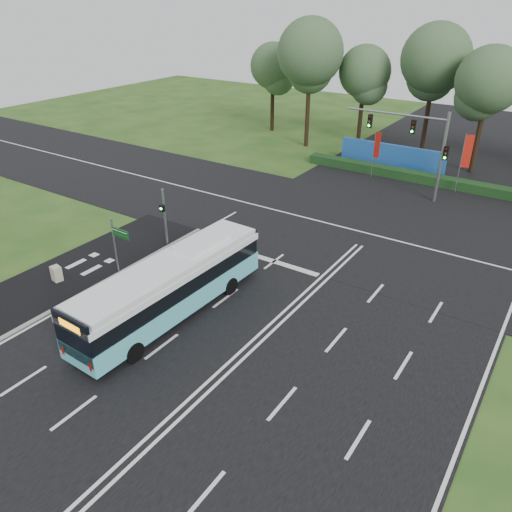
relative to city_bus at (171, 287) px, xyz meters
The scene contains 15 objects.
ground 5.60m from the city_bus, 30.41° to the left, with size 120.00×120.00×0.00m, color #224A18.
road_main 5.60m from the city_bus, 30.41° to the left, with size 20.00×120.00×0.04m, color black.
road_cross 15.50m from the city_bus, 72.59° to the left, with size 120.00×14.00×0.05m, color black.
bike_path 8.06m from the city_bus, behind, with size 5.00×18.00×0.06m, color black.
kerb_strip 5.73m from the city_bus, behind, with size 0.25×18.00×0.12m, color gray.
city_bus is the anchor object (origin of this frame).
pedestrian_signal 8.20m from the city_bus, 135.07° to the left, with size 0.32×0.44×3.89m.
street_sign 5.63m from the city_bus, 164.47° to the left, with size 1.36×0.13×3.48m.
utility_cabinet 8.04m from the city_bus, behind, with size 0.57×0.47×0.95m, color #BEB399.
banner_flag_left 26.01m from the city_bus, 89.18° to the left, with size 0.60×0.24×4.21m.
banner_flag_mid 27.49m from the city_bus, 73.73° to the left, with size 0.69×0.29×4.93m.
traffic_light_gantry 23.89m from the city_bus, 78.27° to the left, with size 8.41×0.28×7.00m.
hedge 27.62m from the city_bus, 80.38° to the left, with size 22.00×1.20×0.80m, color #123315.
blue_hoarding 29.72m from the city_bus, 88.82° to the left, with size 10.00×0.30×2.20m, color #1E54A7.
eucalyptus_row 34.82m from the city_bus, 80.28° to the left, with size 47.71×10.07×12.76m.
Camera 1 is at (10.73, -18.06, 14.79)m, focal length 35.00 mm.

